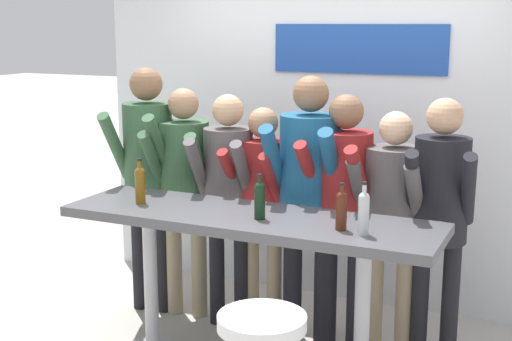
% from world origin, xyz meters
% --- Properties ---
extents(back_wall, '(3.90, 0.12, 2.87)m').
position_xyz_m(back_wall, '(0.00, 1.49, 1.44)').
color(back_wall, silver).
rests_on(back_wall, ground_plane).
extents(tasting_table, '(2.30, 0.65, 1.02)m').
position_xyz_m(tasting_table, '(0.00, 0.00, 0.87)').
color(tasting_table, '#4C4C51').
rests_on(tasting_table, ground_plane).
extents(person_far_left, '(0.48, 0.60, 1.83)m').
position_xyz_m(person_far_left, '(-1.10, 0.59, 1.14)').
color(person_far_left, black).
rests_on(person_far_left, ground_plane).
extents(person_left, '(0.48, 0.58, 1.69)m').
position_xyz_m(person_left, '(-0.81, 0.62, 1.05)').
color(person_left, gray).
rests_on(person_left, ground_plane).
extents(person_center_left, '(0.45, 0.56, 1.67)m').
position_xyz_m(person_center_left, '(-0.44, 0.59, 1.04)').
color(person_center_left, black).
rests_on(person_center_left, ground_plane).
extents(person_center, '(0.40, 0.50, 1.58)m').
position_xyz_m(person_center, '(-0.20, 0.64, 0.99)').
color(person_center, gray).
rests_on(person_center, ground_plane).
extents(person_center_right, '(0.50, 0.60, 1.81)m').
position_xyz_m(person_center_right, '(0.16, 0.60, 1.12)').
color(person_center_right, black).
rests_on(person_center_right, ground_plane).
extents(person_right, '(0.46, 0.56, 1.70)m').
position_xyz_m(person_right, '(0.40, 0.60, 1.06)').
color(person_right, black).
rests_on(person_right, ground_plane).
extents(person_far_right, '(0.45, 0.53, 1.61)m').
position_xyz_m(person_far_right, '(0.72, 0.60, 0.99)').
color(person_far_right, gray).
rests_on(person_far_right, ground_plane).
extents(person_rightmost, '(0.45, 0.56, 1.71)m').
position_xyz_m(person_rightmost, '(1.01, 0.60, 1.06)').
color(person_rightmost, black).
rests_on(person_rightmost, ground_plane).
extents(wine_bottle_0, '(0.06, 0.06, 0.27)m').
position_xyz_m(wine_bottle_0, '(0.10, -0.06, 1.14)').
color(wine_bottle_0, black).
rests_on(wine_bottle_0, tasting_table).
extents(wine_bottle_1, '(0.06, 0.06, 0.29)m').
position_xyz_m(wine_bottle_1, '(0.73, -0.11, 1.15)').
color(wine_bottle_1, '#B7BCC1').
rests_on(wine_bottle_1, tasting_table).
extents(wine_bottle_2, '(0.06, 0.06, 0.27)m').
position_xyz_m(wine_bottle_2, '(0.60, -0.08, 1.14)').
color(wine_bottle_2, '#4C1E0F').
rests_on(wine_bottle_2, tasting_table).
extents(wine_bottle_3, '(0.06, 0.06, 0.29)m').
position_xyz_m(wine_bottle_3, '(-0.74, -0.05, 1.15)').
color(wine_bottle_3, brown).
rests_on(wine_bottle_3, tasting_table).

